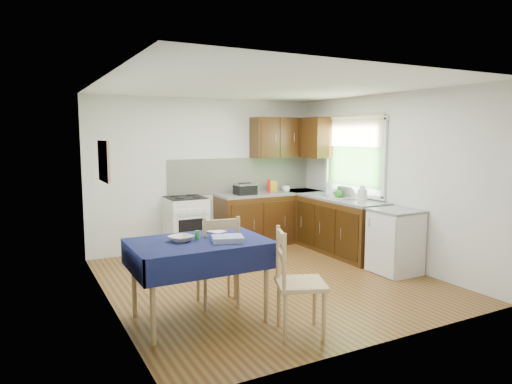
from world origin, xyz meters
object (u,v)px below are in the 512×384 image
chair_near (296,278)px  toaster (245,189)px  dining_table (199,251)px  chair_far (218,258)px  sandwich_press (245,189)px  dish_rack (346,197)px  kettle (362,194)px

chair_near → toaster: toaster is taller
dining_table → chair_far: (0.32, 0.25, -0.18)m
sandwich_press → dish_rack: dish_rack is taller
dining_table → toaster: size_ratio=5.07×
chair_far → kettle: size_ratio=4.21×
chair_near → sandwich_press: (1.10, 3.28, 0.46)m
chair_far → kettle: (2.69, 0.75, 0.47)m
dish_rack → chair_near: bearing=-146.4°
dining_table → dish_rack: dish_rack is taller
sandwich_press → chair_near: bearing=-131.3°
toaster → chair_near: bearing=-91.2°
dish_rack → kettle: size_ratio=1.75×
dish_rack → sandwich_press: bearing=125.4°
dish_rack → dining_table: bearing=-164.6°
chair_near → dining_table: bearing=64.6°
chair_far → toaster: bearing=-114.4°
toaster → dish_rack: toaster is taller
sandwich_press → kettle: 1.96m
kettle → toaster: bearing=129.6°
chair_far → chair_near: bearing=118.8°
dining_table → sandwich_press: 3.11m
chair_far → dining_table: bearing=46.4°
sandwich_press → dish_rack: bearing=-68.4°
chair_far → chair_near: chair_far is taller
chair_near → kettle: bearing=-31.4°
toaster → sandwich_press: toaster is taller
sandwich_press → kettle: bearing=-74.2°
toaster → dish_rack: size_ratio=0.63×
chair_near → dish_rack: (2.27, 2.08, 0.38)m
chair_near → kettle: size_ratio=4.20×
sandwich_press → dish_rack: size_ratio=0.78×
dining_table → dish_rack: 3.25m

